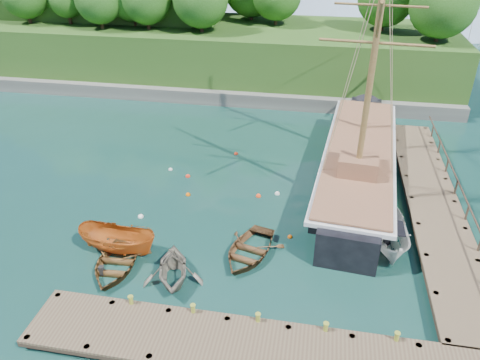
% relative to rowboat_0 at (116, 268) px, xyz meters
% --- Properties ---
extents(ground, '(160.00, 160.00, 0.00)m').
position_rel_rowboat_0_xyz_m(ground, '(6.08, 2.20, 0.00)').
color(ground, '#113427').
rests_on(ground, ground).
extents(dock_near, '(20.00, 3.20, 1.10)m').
position_rel_rowboat_0_xyz_m(dock_near, '(8.08, -4.30, 0.43)').
color(dock_near, brown).
rests_on(dock_near, ground).
extents(dock_east, '(3.20, 24.00, 1.10)m').
position_rel_rowboat_0_xyz_m(dock_east, '(17.58, 9.20, 0.43)').
color(dock_east, brown).
rests_on(dock_east, ground).
extents(bollard_0, '(0.26, 0.26, 0.45)m').
position_rel_rowboat_0_xyz_m(bollard_0, '(2.08, -2.90, 0.00)').
color(bollard_0, olive).
rests_on(bollard_0, ground).
extents(bollard_1, '(0.26, 0.26, 0.45)m').
position_rel_rowboat_0_xyz_m(bollard_1, '(5.08, -2.90, 0.00)').
color(bollard_1, olive).
rests_on(bollard_1, ground).
extents(bollard_2, '(0.26, 0.26, 0.45)m').
position_rel_rowboat_0_xyz_m(bollard_2, '(8.08, -2.90, 0.00)').
color(bollard_2, olive).
rests_on(bollard_2, ground).
extents(bollard_3, '(0.26, 0.26, 0.45)m').
position_rel_rowboat_0_xyz_m(bollard_3, '(11.08, -2.90, 0.00)').
color(bollard_3, olive).
rests_on(bollard_3, ground).
extents(bollard_4, '(0.26, 0.26, 0.45)m').
position_rel_rowboat_0_xyz_m(bollard_4, '(14.08, -2.90, 0.00)').
color(bollard_4, olive).
rests_on(bollard_4, ground).
extents(rowboat_0, '(3.41, 4.57, 0.90)m').
position_rel_rowboat_0_xyz_m(rowboat_0, '(0.00, 0.00, 0.00)').
color(rowboat_0, '#56391B').
rests_on(rowboat_0, ground).
extents(rowboat_1, '(4.01, 4.35, 1.92)m').
position_rel_rowboat_0_xyz_m(rowboat_1, '(3.31, -0.37, 0.00)').
color(rowboat_1, slate).
rests_on(rowboat_1, ground).
extents(rowboat_2, '(4.21, 5.12, 0.92)m').
position_rel_rowboat_0_xyz_m(rowboat_2, '(6.80, 2.32, 0.00)').
color(rowboat_2, '#55371E').
rests_on(rowboat_2, ground).
extents(motorboat_orange, '(4.84, 2.28, 1.80)m').
position_rel_rowboat_0_xyz_m(motorboat_orange, '(-0.37, 1.29, 0.00)').
color(motorboat_orange, '#C25D1C').
rests_on(motorboat_orange, ground).
extents(cabin_boat_white, '(1.93, 4.92, 1.89)m').
position_rel_rowboat_0_xyz_m(cabin_boat_white, '(14.48, 4.37, 0.00)').
color(cabin_boat_white, silver).
rests_on(cabin_boat_white, ground).
extents(schooner, '(6.47, 26.39, 19.13)m').
position_rel_rowboat_0_xyz_m(schooner, '(12.90, 11.87, 1.06)').
color(schooner, black).
rests_on(schooner, ground).
extents(mooring_buoy_0, '(0.36, 0.36, 0.36)m').
position_rel_rowboat_0_xyz_m(mooring_buoy_0, '(-0.43, 4.76, 0.00)').
color(mooring_buoy_0, white).
rests_on(mooring_buoy_0, ground).
extents(mooring_buoy_1, '(0.32, 0.32, 0.32)m').
position_rel_rowboat_0_xyz_m(mooring_buoy_1, '(1.76, 7.80, 0.00)').
color(mooring_buoy_1, '#F76100').
rests_on(mooring_buoy_1, ground).
extents(mooring_buoy_2, '(0.36, 0.36, 0.36)m').
position_rel_rowboat_0_xyz_m(mooring_buoy_2, '(6.43, 8.48, 0.00)').
color(mooring_buoy_2, '#EF3E12').
rests_on(mooring_buoy_2, ground).
extents(mooring_buoy_3, '(0.35, 0.35, 0.35)m').
position_rel_rowboat_0_xyz_m(mooring_buoy_3, '(7.64, 9.02, 0.00)').
color(mooring_buoy_3, silver).
rests_on(mooring_buoy_3, ground).
extents(mooring_buoy_4, '(0.35, 0.35, 0.35)m').
position_rel_rowboat_0_xyz_m(mooring_buoy_4, '(1.05, 10.22, 0.00)').
color(mooring_buoy_4, red).
rests_on(mooring_buoy_4, ground).
extents(mooring_buoy_5, '(0.32, 0.32, 0.32)m').
position_rel_rowboat_0_xyz_m(mooring_buoy_5, '(3.79, 14.36, 0.00)').
color(mooring_buoy_5, red).
rests_on(mooring_buoy_5, ground).
extents(mooring_buoy_6, '(0.30, 0.30, 0.30)m').
position_rel_rowboat_0_xyz_m(mooring_buoy_6, '(-0.49, 10.97, 0.00)').
color(mooring_buoy_6, silver).
rests_on(mooring_buoy_6, ground).
extents(mooring_buoy_7, '(0.29, 0.29, 0.29)m').
position_rel_rowboat_0_xyz_m(mooring_buoy_7, '(8.91, 4.36, 0.00)').
color(mooring_buoy_7, '#DB5A0A').
rests_on(mooring_buoy_7, ground).
extents(headland, '(51.00, 19.31, 12.90)m').
position_rel_rowboat_0_xyz_m(headland, '(-6.80, 33.57, 5.54)').
color(headland, '#474744').
rests_on(headland, ground).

